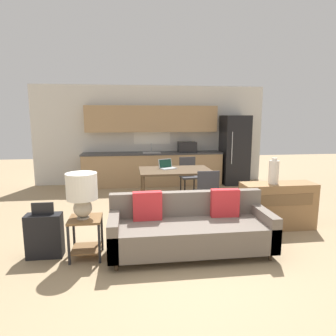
# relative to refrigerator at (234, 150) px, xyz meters

# --- Properties ---
(ground_plane) EXTENTS (20.00, 20.00, 0.00)m
(ground_plane) POSITION_rel_refrigerator_xyz_m (-2.27, -4.21, -0.95)
(ground_plane) COLOR #9E8460
(wall_back) EXTENTS (6.40, 0.07, 2.70)m
(wall_back) POSITION_rel_refrigerator_xyz_m (-2.27, 0.42, 0.41)
(wall_back) COLOR silver
(wall_back) RESTS_ON ground_plane
(kitchen_counter) EXTENTS (3.77, 0.65, 2.15)m
(kitchen_counter) POSITION_rel_refrigerator_xyz_m (-2.26, 0.12, -0.10)
(kitchen_counter) COLOR tan
(kitchen_counter) RESTS_ON ground_plane
(refrigerator) EXTENTS (0.69, 0.77, 1.89)m
(refrigerator) POSITION_rel_refrigerator_xyz_m (0.00, 0.00, 0.00)
(refrigerator) COLOR black
(refrigerator) RESTS_ON ground_plane
(dining_table) EXTENTS (1.48, 0.98, 0.78)m
(dining_table) POSITION_rel_refrigerator_xyz_m (-1.97, -1.93, -0.23)
(dining_table) COLOR brown
(dining_table) RESTS_ON ground_plane
(couch) EXTENTS (2.20, 0.80, 0.85)m
(couch) POSITION_rel_refrigerator_xyz_m (-2.10, -4.11, -0.61)
(couch) COLOR #3D2D1E
(couch) RESTS_ON ground_plane
(side_table) EXTENTS (0.42, 0.42, 0.55)m
(side_table) POSITION_rel_refrigerator_xyz_m (-3.51, -4.10, -0.58)
(side_table) COLOR brown
(side_table) RESTS_ON ground_plane
(table_lamp) EXTENTS (0.40, 0.40, 0.60)m
(table_lamp) POSITION_rel_refrigerator_xyz_m (-3.53, -4.11, -0.03)
(table_lamp) COLOR #B2A893
(table_lamp) RESTS_ON side_table
(credenza) EXTENTS (1.23, 0.42, 0.77)m
(credenza) POSITION_rel_refrigerator_xyz_m (-0.46, -3.41, -0.56)
(credenza) COLOR olive
(credenza) RESTS_ON ground_plane
(vase) EXTENTS (0.16, 0.16, 0.43)m
(vase) POSITION_rel_refrigerator_xyz_m (-0.56, -3.42, 0.03)
(vase) COLOR beige
(vase) RESTS_ON credenza
(dining_chair_far_right) EXTENTS (0.46, 0.46, 0.90)m
(dining_chair_far_right) POSITION_rel_refrigerator_xyz_m (-1.51, -1.08, -0.44)
(dining_chair_far_right) COLOR #38383D
(dining_chair_far_right) RESTS_ON ground_plane
(dining_chair_near_right) EXTENTS (0.44, 0.44, 0.90)m
(dining_chair_near_right) POSITION_rel_refrigerator_xyz_m (-1.50, -2.73, -0.44)
(dining_chair_near_right) COLOR #38383D
(dining_chair_near_right) RESTS_ON ground_plane
(laptop) EXTENTS (0.40, 0.36, 0.20)m
(laptop) POSITION_rel_refrigerator_xyz_m (-2.12, -1.78, -0.12)
(laptop) COLOR #B7BABC
(laptop) RESTS_ON dining_table
(suitcase) EXTENTS (0.46, 0.22, 0.75)m
(suitcase) POSITION_rel_refrigerator_xyz_m (-4.06, -4.01, -0.64)
(suitcase) COLOR black
(suitcase) RESTS_ON ground_plane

